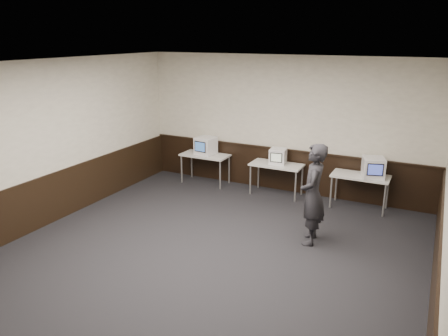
# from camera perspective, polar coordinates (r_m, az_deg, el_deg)

# --- Properties ---
(floor) EXTENTS (8.00, 8.00, 0.00)m
(floor) POSITION_cam_1_polar(r_m,az_deg,el_deg) (7.44, -3.07, -12.15)
(floor) COLOR black
(floor) RESTS_ON ground
(ceiling) EXTENTS (8.00, 8.00, 0.00)m
(ceiling) POSITION_cam_1_polar(r_m,az_deg,el_deg) (6.51, -3.52, 13.25)
(ceiling) COLOR white
(ceiling) RESTS_ON back_wall
(back_wall) EXTENTS (7.00, 0.00, 7.00)m
(back_wall) POSITION_cam_1_polar(r_m,az_deg,el_deg) (10.36, 7.82, 5.60)
(back_wall) COLOR beige
(back_wall) RESTS_ON ground
(left_wall) EXTENTS (0.00, 8.00, 8.00)m
(left_wall) POSITION_cam_1_polar(r_m,az_deg,el_deg) (9.02, -22.98, 2.68)
(left_wall) COLOR beige
(left_wall) RESTS_ON ground
(wainscot_back) EXTENTS (6.98, 0.04, 1.00)m
(wainscot_back) POSITION_cam_1_polar(r_m,az_deg,el_deg) (10.61, 7.55, -0.25)
(wainscot_back) COLOR black
(wainscot_back) RESTS_ON back_wall
(wainscot_left) EXTENTS (0.04, 7.98, 1.00)m
(wainscot_left) POSITION_cam_1_polar(r_m,az_deg,el_deg) (9.32, -22.12, -3.89)
(wainscot_left) COLOR black
(wainscot_left) RESTS_ON left_wall
(wainscot_right) EXTENTS (0.04, 7.98, 1.00)m
(wainscot_right) POSITION_cam_1_polar(r_m,az_deg,el_deg) (6.44, 25.81, -13.89)
(wainscot_right) COLOR black
(wainscot_right) RESTS_ON right_wall
(wainscot_rail) EXTENTS (6.98, 0.06, 0.04)m
(wainscot_rail) POSITION_cam_1_polar(r_m,az_deg,el_deg) (10.45, 7.62, 2.45)
(wainscot_rail) COLOR black
(wainscot_rail) RESTS_ON wainscot_back
(desk_left) EXTENTS (1.20, 0.60, 0.75)m
(desk_left) POSITION_cam_1_polar(r_m,az_deg,el_deg) (10.97, -2.48, 1.44)
(desk_left) COLOR silver
(desk_left) RESTS_ON ground
(desk_center) EXTENTS (1.20, 0.60, 0.75)m
(desk_center) POSITION_cam_1_polar(r_m,az_deg,el_deg) (10.22, 6.88, 0.14)
(desk_center) COLOR silver
(desk_center) RESTS_ON ground
(desk_right) EXTENTS (1.20, 0.60, 0.75)m
(desk_right) POSITION_cam_1_polar(r_m,az_deg,el_deg) (9.78, 17.39, -1.31)
(desk_right) COLOR silver
(desk_right) RESTS_ON ground
(emac_left) EXTENTS (0.49, 0.52, 0.44)m
(emac_left) POSITION_cam_1_polar(r_m,az_deg,el_deg) (10.91, -2.42, 2.93)
(emac_left) COLOR white
(emac_left) RESTS_ON desk_left
(emac_center) EXTENTS (0.41, 0.43, 0.36)m
(emac_center) POSITION_cam_1_polar(r_m,az_deg,el_deg) (10.16, 7.06, 1.53)
(emac_center) COLOR white
(emac_center) RESTS_ON desk_center
(emac_right) EXTENTS (0.55, 0.56, 0.43)m
(emac_right) POSITION_cam_1_polar(r_m,az_deg,el_deg) (9.63, 18.93, 0.06)
(emac_right) COLOR white
(emac_right) RESTS_ON desk_right
(person) EXTENTS (0.56, 0.74, 1.84)m
(person) POSITION_cam_1_polar(r_m,az_deg,el_deg) (7.88, 11.52, -3.41)
(person) COLOR black
(person) RESTS_ON ground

